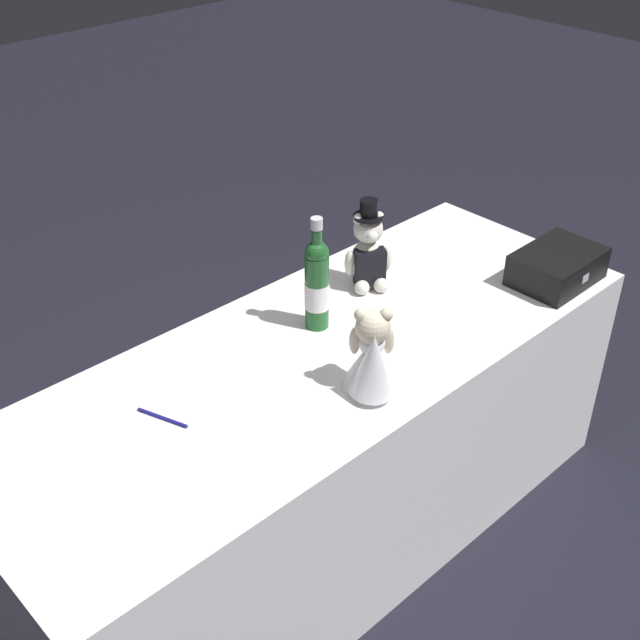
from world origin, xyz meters
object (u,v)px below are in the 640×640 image
(teddy_bear_bride, at_px, (372,358))
(champagne_bottle, at_px, (317,283))
(signing_pen, at_px, (161,417))
(teddy_bear_groom, at_px, (368,253))
(gift_case_black, at_px, (557,266))

(teddy_bear_bride, relative_size, champagne_bottle, 0.69)
(champagne_bottle, distance_m, signing_pen, 0.57)
(teddy_bear_groom, bearing_deg, champagne_bottle, -167.87)
(signing_pen, xyz_separation_m, gift_case_black, (1.25, -0.29, 0.05))
(teddy_bear_bride, distance_m, champagne_bottle, 0.32)
(teddy_bear_bride, height_order, champagne_bottle, champagne_bottle)
(teddy_bear_bride, bearing_deg, teddy_bear_groom, 45.04)
(gift_case_black, bearing_deg, signing_pen, 167.05)
(champagne_bottle, xyz_separation_m, signing_pen, (-0.55, -0.04, -0.14))
(signing_pen, bearing_deg, teddy_bear_bride, -30.70)
(champagne_bottle, relative_size, gift_case_black, 1.22)
(teddy_bear_groom, xyz_separation_m, signing_pen, (-0.81, -0.09, -0.11))
(teddy_bear_groom, relative_size, signing_pen, 1.94)
(champagne_bottle, relative_size, signing_pen, 2.35)
(teddy_bear_groom, relative_size, teddy_bear_bride, 1.20)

